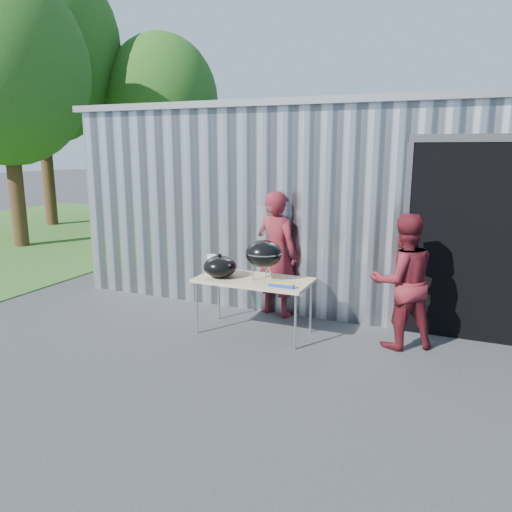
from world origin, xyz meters
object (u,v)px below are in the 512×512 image
at_px(person_cook, 277,254).
at_px(person_bystander, 403,281).
at_px(folding_table, 254,282).
at_px(kettle_grill, 264,249).

bearing_deg(person_cook, person_bystander, 178.85).
bearing_deg(folding_table, person_cook, 90.10).
height_order(kettle_grill, person_cook, person_cook).
xyz_separation_m(kettle_grill, person_cook, (-0.13, 0.82, -0.24)).
height_order(folding_table, person_cook, person_cook).
xyz_separation_m(folding_table, person_cook, (-0.00, 0.83, 0.21)).
distance_m(folding_table, kettle_grill, 0.47).
distance_m(folding_table, person_cook, 0.86).
bearing_deg(folding_table, person_bystander, 9.50).
xyz_separation_m(person_cook, person_bystander, (1.85, -0.52, -0.08)).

